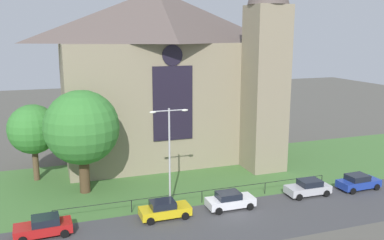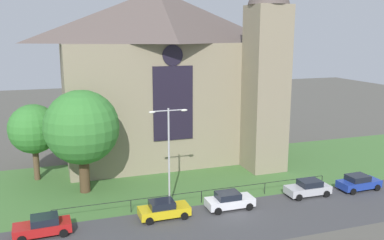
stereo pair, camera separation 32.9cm
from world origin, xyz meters
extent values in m
plane|color=#56544C|center=(0.00, 10.00, 0.00)|extent=(160.00, 160.00, 0.00)
cube|color=#424244|center=(0.00, -2.00, 0.00)|extent=(120.00, 8.00, 0.01)
cube|color=#477538|center=(0.00, 8.00, 0.00)|extent=(120.00, 20.00, 0.01)
cube|color=gray|center=(-1.61, 17.51, 7.00)|extent=(22.00, 12.00, 14.00)
pyramid|color=#594C47|center=(-1.61, 17.51, 17.00)|extent=(22.00, 12.00, 6.00)
cube|color=black|center=(-1.61, 11.46, 7.70)|extent=(4.40, 0.16, 8.00)
cylinder|color=black|center=(-1.61, 11.46, 12.80)|extent=(2.20, 0.15, 2.20)
cube|color=gray|center=(8.39, 9.51, 9.00)|extent=(4.00, 4.00, 18.00)
cylinder|color=black|center=(-1.61, 2.50, 1.10)|extent=(25.75, 0.05, 0.05)
cylinder|color=black|center=(-14.48, 2.50, 0.55)|extent=(0.07, 0.07, 1.10)
cylinder|color=black|center=(-8.05, 2.50, 0.55)|extent=(0.07, 0.07, 1.10)
cylinder|color=black|center=(-1.61, 2.50, 0.55)|extent=(0.06, 0.07, 1.10)
cylinder|color=black|center=(4.83, 2.50, 0.55)|extent=(0.06, 0.07, 1.10)
cylinder|color=black|center=(11.26, 2.50, 0.55)|extent=(0.07, 0.07, 1.10)
cylinder|color=brown|center=(-15.84, 13.85, 1.77)|extent=(0.61, 0.61, 3.54)
sphere|color=#387F33|center=(-15.84, 13.85, 5.45)|extent=(5.09, 5.09, 5.09)
cylinder|color=#4C3823|center=(-11.37, 8.64, 1.90)|extent=(0.99, 0.99, 3.79)
sphere|color=#387F33|center=(-11.37, 8.64, 6.43)|extent=(7.04, 7.04, 7.04)
cylinder|color=#B2B2B7|center=(-4.64, 2.40, 4.45)|extent=(0.16, 0.16, 8.90)
cylinder|color=#B2B2B7|center=(-5.34, 2.40, 8.70)|extent=(1.40, 0.10, 0.10)
cylinder|color=#B2B2B7|center=(-3.94, 2.40, 8.70)|extent=(1.40, 0.10, 0.10)
ellipsoid|color=white|center=(-6.04, 2.40, 8.65)|extent=(0.57, 0.26, 0.20)
ellipsoid|color=white|center=(-3.24, 2.40, 8.65)|extent=(0.57, 0.26, 0.20)
cube|color=#B21919|center=(-15.18, 0.55, 0.61)|extent=(4.27, 1.97, 0.70)
cube|color=black|center=(-14.99, 0.56, 1.23)|extent=(2.06, 1.68, 0.55)
cylinder|color=black|center=(-16.69, 1.39, 0.32)|extent=(0.65, 0.25, 0.64)
cylinder|color=black|center=(-13.68, -0.29, 0.32)|extent=(0.65, 0.25, 0.64)
cylinder|color=black|center=(-13.75, 1.51, 0.32)|extent=(0.65, 0.25, 0.64)
cube|color=gold|center=(-5.63, 0.53, 0.61)|extent=(4.21, 1.83, 0.70)
cube|color=black|center=(-5.83, 0.53, 1.23)|extent=(2.01, 1.61, 0.55)
cylinder|color=black|center=(-4.16, 1.44, 0.32)|extent=(0.64, 0.22, 0.64)
cylinder|color=black|center=(-4.15, -0.36, 0.32)|extent=(0.64, 0.22, 0.64)
cylinder|color=black|center=(-7.10, 1.42, 0.32)|extent=(0.64, 0.22, 0.64)
cylinder|color=black|center=(-7.09, -0.38, 0.32)|extent=(0.64, 0.22, 0.64)
cube|color=silver|center=(0.31, 0.51, 0.61)|extent=(4.21, 1.82, 0.70)
cube|color=black|center=(0.11, 0.51, 1.23)|extent=(2.01, 1.61, 0.55)
cylinder|color=black|center=(1.78, 1.40, 0.32)|extent=(0.64, 0.22, 0.64)
cylinder|color=black|center=(1.77, -0.40, 0.32)|extent=(0.64, 0.22, 0.64)
cylinder|color=black|center=(-1.16, 1.42, 0.32)|extent=(0.64, 0.22, 0.64)
cylinder|color=black|center=(-1.17, -0.38, 0.32)|extent=(0.64, 0.22, 0.64)
cube|color=#B7B7BC|center=(8.48, 0.87, 0.61)|extent=(4.23, 1.87, 0.70)
cube|color=black|center=(8.68, 0.86, 1.23)|extent=(2.02, 1.63, 0.55)
cylinder|color=black|center=(6.99, -0.01, 0.32)|extent=(0.64, 0.23, 0.64)
cylinder|color=black|center=(7.02, 1.79, 0.32)|extent=(0.64, 0.23, 0.64)
cylinder|color=black|center=(9.93, -0.06, 0.32)|extent=(0.64, 0.23, 0.64)
cylinder|color=black|center=(9.96, 1.74, 0.32)|extent=(0.64, 0.23, 0.64)
cube|color=#1E3899|center=(14.12, 0.56, 0.61)|extent=(4.25, 1.93, 0.70)
cube|color=black|center=(13.92, 0.55, 1.23)|extent=(2.05, 1.66, 0.55)
cylinder|color=black|center=(15.56, 1.51, 0.32)|extent=(0.65, 0.24, 0.64)
cylinder|color=black|center=(15.62, -0.29, 0.32)|extent=(0.65, 0.24, 0.64)
cylinder|color=black|center=(12.63, 1.41, 0.32)|extent=(0.65, 0.24, 0.64)
cylinder|color=black|center=(12.68, -0.38, 0.32)|extent=(0.65, 0.24, 0.64)
camera|label=1|loc=(-14.15, -30.69, 15.09)|focal=38.99mm
camera|label=2|loc=(-13.83, -30.80, 15.09)|focal=38.99mm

